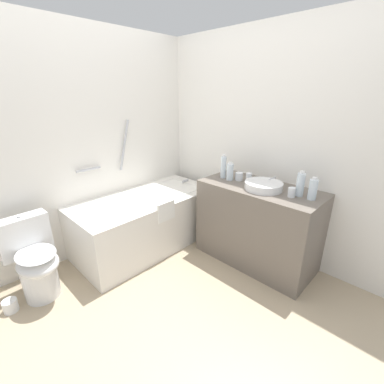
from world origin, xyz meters
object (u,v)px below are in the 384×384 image
sink_faucet (274,181)px  toilet_paper_roll (10,306)px  bathtub (147,219)px  drinking_glass_2 (292,192)px  sink_basin (264,186)px  drinking_glass_0 (223,171)px  drinking_glass_3 (249,177)px  water_bottle_0 (300,184)px  water_bottle_2 (313,189)px  water_bottle_3 (230,172)px  toilet (35,261)px  water_bottle_1 (223,167)px  drinking_glass_1 (239,176)px

sink_faucet → toilet_paper_roll: bearing=153.1°
bathtub → drinking_glass_2: size_ratio=19.02×
sink_basin → drinking_glass_2: drinking_glass_2 is taller
drinking_glass_0 → drinking_glass_3: size_ratio=1.01×
sink_basin → water_bottle_0: water_bottle_0 is taller
water_bottle_2 → drinking_glass_2: 0.17m
sink_basin → drinking_glass_2: size_ratio=4.18×
sink_basin → sink_faucet: bearing=0.0°
water_bottle_3 → toilet_paper_roll: bearing=160.4°
drinking_glass_0 → drinking_glass_2: 0.83m
toilet → drinking_glass_2: drinking_glass_2 is taller
water_bottle_1 → drinking_glass_0: (0.07, 0.05, -0.07)m
toilet → drinking_glass_2: (1.72, -1.41, 0.53)m
water_bottle_3 → drinking_glass_3: water_bottle_3 is taller
sink_faucet → water_bottle_1: bearing=110.1°
drinking_glass_2 → sink_faucet: bearing=53.1°
sink_faucet → drinking_glass_1: (-0.13, 0.32, 0.01)m
bathtub → toilet_paper_roll: size_ratio=14.63×
water_bottle_0 → drinking_glass_2: (-0.07, 0.04, -0.06)m
drinking_glass_0 → water_bottle_3: bearing=-117.7°
water_bottle_0 → toilet_paper_roll: water_bottle_0 is taller
water_bottle_3 → toilet_paper_roll: 2.27m
water_bottle_0 → water_bottle_2: size_ratio=1.15×
water_bottle_0 → bathtub: bearing=113.6°
water_bottle_1 → drinking_glass_0: water_bottle_1 is taller
water_bottle_1 → toilet_paper_roll: 2.27m
water_bottle_1 → water_bottle_3: bearing=-97.0°
sink_basin → sink_faucet: 0.20m
water_bottle_1 → drinking_glass_2: (-0.03, -0.77, -0.08)m
bathtub → water_bottle_1: size_ratio=6.29×
sink_basin → drinking_glass_1: 0.33m
bathtub → water_bottle_1: bearing=-47.4°
water_bottle_0 → toilet_paper_roll: bearing=145.3°
drinking_glass_2 → water_bottle_2: bearing=-65.9°
toilet → water_bottle_1: 1.96m
sink_faucet → water_bottle_1: size_ratio=0.59×
drinking_glass_1 → toilet_paper_roll: (-2.04, 0.78, -0.82)m
drinking_glass_3 → toilet_paper_roll: (-2.06, 0.89, -0.83)m
sink_basin → drinking_glass_0: bearing=80.9°
drinking_glass_0 → drinking_glass_3: same height
drinking_glass_2 → drinking_glass_0: bearing=83.6°
sink_faucet → drinking_glass_2: 0.34m
drinking_glass_0 → drinking_glass_1: drinking_glass_0 is taller
bathtub → drinking_glass_2: bathtub is taller
sink_faucet → water_bottle_3: water_bottle_3 is taller
sink_basin → water_bottle_3: (0.01, 0.40, 0.05)m
bathtub → drinking_glass_3: bearing=-54.5°
bathtub → sink_basin: 1.37m
water_bottle_1 → water_bottle_2: bearing=-87.5°
drinking_glass_2 → drinking_glass_3: drinking_glass_3 is taller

